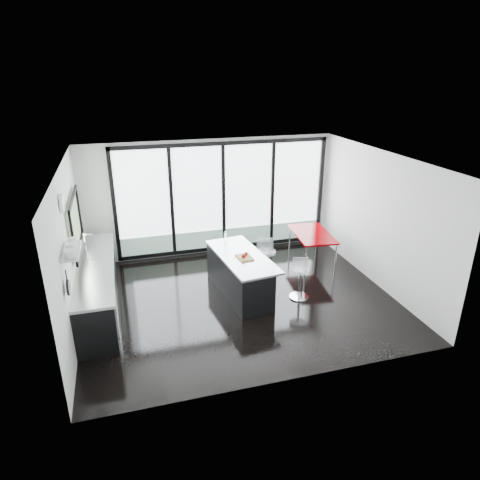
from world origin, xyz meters
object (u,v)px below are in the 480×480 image
object	(u,v)px
bar_stool_far	(266,266)
red_table	(311,248)
island	(239,274)
bar_stool_near	(300,283)

from	to	relation	value
bar_stool_far	red_table	bearing A→B (deg)	32.67
island	bar_stool_near	xyz separation A→B (m)	(1.12, -0.52, -0.11)
bar_stool_far	red_table	size ratio (longest dim) A/B	0.53
island	red_table	world-z (taller)	island
bar_stool_far	red_table	distance (m)	1.50
island	bar_stool_far	size ratio (longest dim) A/B	2.90
red_table	bar_stool_near	bearing A→B (deg)	-122.19
red_table	bar_stool_far	bearing A→B (deg)	-154.67
island	bar_stool_near	bearing A→B (deg)	-24.96
bar_stool_near	bar_stool_far	xyz separation A→B (m)	(-0.43, 0.83, 0.05)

